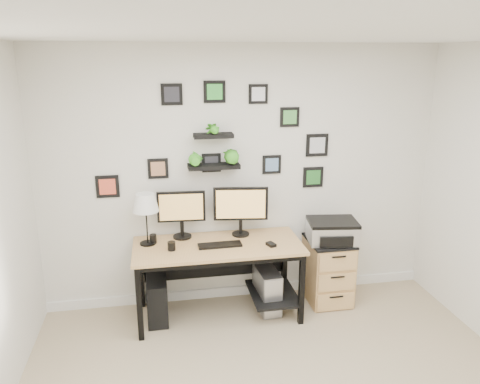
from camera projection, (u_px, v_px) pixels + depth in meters
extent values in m
plane|color=white|center=(313.00, 32.00, 2.44)|extent=(4.00, 4.00, 0.00)
plane|color=silver|center=(242.00, 178.00, 4.70)|extent=(4.00, 0.00, 4.00)
cube|color=white|center=(243.00, 290.00, 5.04)|extent=(4.00, 0.03, 0.10)
cube|color=tan|center=(218.00, 246.00, 4.46)|extent=(1.60, 0.70, 0.03)
cube|color=black|center=(218.00, 250.00, 4.47)|extent=(1.54, 0.64, 0.05)
cube|color=black|center=(214.00, 258.00, 4.84)|extent=(1.44, 0.02, 0.41)
cube|color=black|center=(273.00, 293.00, 4.71)|extent=(0.45, 0.63, 0.03)
cube|color=black|center=(139.00, 304.00, 4.15)|extent=(0.05, 0.05, 0.72)
cube|color=black|center=(141.00, 274.00, 4.71)|extent=(0.05, 0.05, 0.72)
cube|color=black|center=(302.00, 289.00, 4.41)|extent=(0.05, 0.05, 0.72)
cube|color=black|center=(284.00, 263.00, 4.97)|extent=(0.05, 0.05, 0.72)
cylinder|color=black|center=(182.00, 236.00, 4.62)|extent=(0.19, 0.19, 0.02)
cylinder|color=black|center=(182.00, 229.00, 4.60)|extent=(0.04, 0.04, 0.16)
cube|color=black|center=(181.00, 207.00, 4.53)|extent=(0.47, 0.06, 0.30)
cube|color=tan|center=(181.00, 207.00, 4.51)|extent=(0.42, 0.03, 0.26)
cylinder|color=black|center=(241.00, 234.00, 4.68)|extent=(0.19, 0.19, 0.02)
cylinder|color=black|center=(241.00, 227.00, 4.66)|extent=(0.04, 0.04, 0.15)
cube|color=black|center=(241.00, 204.00, 4.59)|extent=(0.53, 0.10, 0.33)
cube|color=tan|center=(241.00, 204.00, 4.57)|extent=(0.48, 0.07, 0.29)
cube|color=black|center=(220.00, 245.00, 4.41)|extent=(0.41, 0.14, 0.02)
cube|color=black|center=(271.00, 244.00, 4.41)|extent=(0.09, 0.11, 0.03)
cylinder|color=black|center=(148.00, 243.00, 4.46)|extent=(0.15, 0.15, 0.01)
cylinder|color=black|center=(147.00, 221.00, 4.39)|extent=(0.01, 0.01, 0.45)
cone|color=white|center=(145.00, 202.00, 4.34)|extent=(0.25, 0.25, 0.17)
cylinder|color=black|center=(172.00, 246.00, 4.31)|extent=(0.07, 0.07, 0.08)
cylinder|color=black|center=(153.00, 239.00, 4.47)|extent=(0.07, 0.07, 0.09)
cube|color=black|center=(157.00, 299.00, 4.53)|extent=(0.20, 0.43, 0.43)
cube|color=gray|center=(267.00, 289.00, 4.71)|extent=(0.22, 0.44, 0.43)
cube|color=silver|center=(273.00, 299.00, 4.51)|extent=(0.17, 0.02, 0.40)
cube|color=tan|center=(328.00, 271.00, 4.86)|extent=(0.42, 0.50, 0.65)
cube|color=black|center=(329.00, 241.00, 4.77)|extent=(0.43, 0.51, 0.02)
cube|color=tan|center=(336.00, 302.00, 4.68)|extent=(0.39, 0.02, 0.18)
cylinder|color=black|center=(336.00, 297.00, 4.65)|extent=(0.14, 0.02, 0.02)
cube|color=tan|center=(337.00, 282.00, 4.62)|extent=(0.39, 0.02, 0.18)
cylinder|color=black|center=(338.00, 277.00, 4.59)|extent=(0.14, 0.02, 0.02)
cube|color=tan|center=(338.00, 262.00, 4.56)|extent=(0.39, 0.02, 0.18)
cylinder|color=black|center=(339.00, 257.00, 4.53)|extent=(0.14, 0.02, 0.02)
cube|color=silver|center=(332.00, 232.00, 4.72)|extent=(0.53, 0.43, 0.19)
cube|color=black|center=(333.00, 222.00, 4.69)|extent=(0.53, 0.43, 0.03)
cube|color=black|center=(337.00, 242.00, 4.54)|extent=(0.33, 0.07, 0.11)
cube|color=black|center=(214.00, 166.00, 4.52)|extent=(0.50, 0.18, 0.04)
cube|color=black|center=(213.00, 136.00, 4.43)|extent=(0.38, 0.15, 0.04)
imported|color=green|center=(196.00, 151.00, 4.45)|extent=(0.15, 0.12, 0.27)
imported|color=green|center=(231.00, 150.00, 4.51)|extent=(0.15, 0.15, 0.27)
imported|color=green|center=(213.00, 120.00, 4.38)|extent=(0.13, 0.09, 0.25)
cube|color=black|center=(158.00, 169.00, 4.51)|extent=(0.20, 0.02, 0.20)
cube|color=#AC744F|center=(158.00, 169.00, 4.50)|extent=(0.14, 0.00, 0.14)
cube|color=black|center=(272.00, 164.00, 4.70)|extent=(0.19, 0.02, 0.19)
cube|color=#6182AA|center=(272.00, 165.00, 4.69)|extent=(0.13, 0.00, 0.13)
cube|color=black|center=(108.00, 187.00, 4.47)|extent=(0.22, 0.02, 0.22)
cube|color=#EB5337|center=(107.00, 187.00, 4.46)|extent=(0.15, 0.00, 0.15)
cube|color=black|center=(258.00, 94.00, 4.48)|extent=(0.19, 0.02, 0.19)
cube|color=silver|center=(258.00, 94.00, 4.47)|extent=(0.13, 0.00, 0.13)
cube|color=black|center=(313.00, 177.00, 4.82)|extent=(0.21, 0.02, 0.21)
cube|color=#2A742C|center=(313.00, 177.00, 4.81)|extent=(0.15, 0.00, 0.15)
cube|color=black|center=(290.00, 117.00, 4.60)|extent=(0.19, 0.02, 0.19)
cube|color=#4D9C47|center=(290.00, 117.00, 4.59)|extent=(0.13, 0.00, 0.13)
cube|color=black|center=(215.00, 92.00, 4.40)|extent=(0.21, 0.02, 0.21)
cube|color=green|center=(215.00, 92.00, 4.39)|extent=(0.14, 0.00, 0.14)
cube|color=black|center=(317.00, 145.00, 4.73)|extent=(0.23, 0.02, 0.23)
cube|color=silver|center=(317.00, 145.00, 4.72)|extent=(0.16, 0.00, 0.16)
cube|color=black|center=(172.00, 94.00, 4.34)|extent=(0.20, 0.02, 0.20)
cube|color=#25252C|center=(172.00, 94.00, 4.33)|extent=(0.14, 0.00, 0.14)
cube|color=black|center=(211.00, 163.00, 4.59)|extent=(0.18, 0.02, 0.18)
cube|color=#2E2D33|center=(212.00, 163.00, 4.58)|extent=(0.13, 0.00, 0.13)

